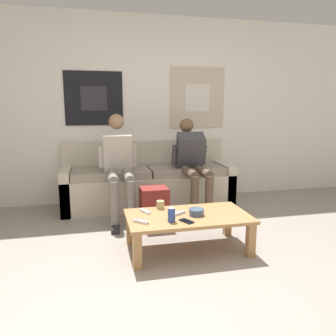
{
  "coord_description": "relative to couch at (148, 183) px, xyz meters",
  "views": [
    {
      "loc": [
        -0.9,
        -2.16,
        1.31
      ],
      "look_at": [
        -0.13,
        1.17,
        0.68
      ],
      "focal_mm": 35.0,
      "sensor_mm": 36.0,
      "label": 1
    }
  ],
  "objects": [
    {
      "name": "game_controller_far_center",
      "position": [
        -0.26,
        -1.35,
        0.05
      ],
      "size": [
        0.09,
        0.15,
        0.03
      ],
      "color": "white",
      "rests_on": "coffee_table"
    },
    {
      "name": "coffee_table",
      "position": [
        0.12,
        -1.5,
        -0.02
      ],
      "size": [
        1.12,
        0.63,
        0.34
      ],
      "color": "#B27F4C",
      "rests_on": "ground_plane"
    },
    {
      "name": "pillar_candle",
      "position": [
        -0.09,
        -1.25,
        0.08
      ],
      "size": [
        0.08,
        0.08,
        0.09
      ],
      "color": "tan",
      "rests_on": "coffee_table"
    },
    {
      "name": "person_seated_teen",
      "position": [
        0.52,
        -0.34,
        0.35
      ],
      "size": [
        0.47,
        0.97,
        1.17
      ],
      "color": "brown",
      "rests_on": "ground_plane"
    },
    {
      "name": "wall_back",
      "position": [
        0.19,
        0.35,
        0.97
      ],
      "size": [
        10.0,
        0.07,
        2.55
      ],
      "color": "white",
      "rests_on": "ground_plane"
    },
    {
      "name": "game_controller_near_left",
      "position": [
        0.04,
        -1.47,
        0.05
      ],
      "size": [
        0.14,
        0.1,
        0.03
      ],
      "color": "white",
      "rests_on": "coffee_table"
    },
    {
      "name": "drink_can_blue",
      "position": [
        -0.07,
        -1.64,
        0.1
      ],
      "size": [
        0.07,
        0.07,
        0.12
      ],
      "color": "#28479E",
      "rests_on": "coffee_table"
    },
    {
      "name": "game_controller_near_right",
      "position": [
        -0.34,
        -1.62,
        0.05
      ],
      "size": [
        0.13,
        0.12,
        0.03
      ],
      "color": "white",
      "rests_on": "coffee_table"
    },
    {
      "name": "ceramic_bowl",
      "position": [
        0.19,
        -1.52,
        0.07
      ],
      "size": [
        0.14,
        0.14,
        0.06
      ],
      "color": "#475B75",
      "rests_on": "coffee_table"
    },
    {
      "name": "couch",
      "position": [
        0.0,
        0.0,
        0.0
      ],
      "size": [
        2.24,
        0.7,
        0.86
      ],
      "color": "beige",
      "rests_on": "ground_plane"
    },
    {
      "name": "person_seated_adult",
      "position": [
        -0.42,
        -0.39,
        0.37
      ],
      "size": [
        0.47,
        0.92,
        1.24
      ],
      "color": "gray",
      "rests_on": "ground_plane"
    },
    {
      "name": "cell_phone",
      "position": [
        0.05,
        -1.68,
        0.04
      ],
      "size": [
        0.12,
        0.15,
        0.01
      ],
      "color": "black",
      "rests_on": "coffee_table"
    },
    {
      "name": "ground_plane",
      "position": [
        0.19,
        -2.11,
        -0.3
      ],
      "size": [
        18.0,
        18.0,
        0.0
      ],
      "primitive_type": "plane",
      "color": "gray"
    },
    {
      "name": "backpack",
      "position": [
        -0.07,
        -0.79,
        -0.09
      ],
      "size": [
        0.3,
        0.32,
        0.44
      ],
      "color": "maroon",
      "rests_on": "ground_plane"
    }
  ]
}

